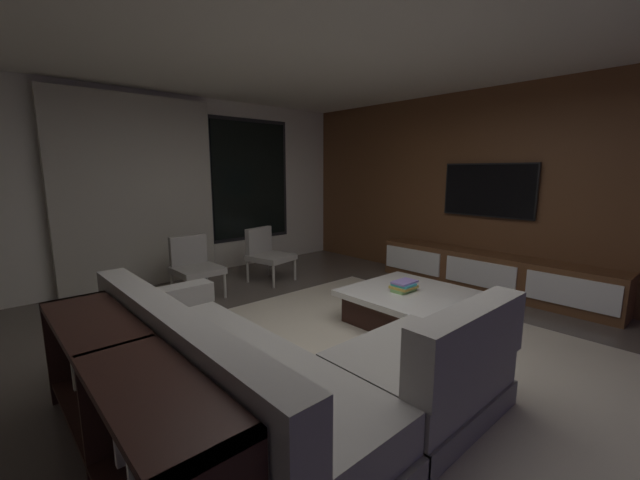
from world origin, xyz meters
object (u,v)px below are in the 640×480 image
object	(u,v)px
coffee_table	(408,307)
book_stack_on_coffee_table	(404,286)
sectional_couch	(279,374)
mounted_tv	(488,190)
media_console	(490,274)
accent_chair_by_curtain	(194,263)
accent_chair_near_window	(267,252)
console_table_behind_couch	(122,402)

from	to	relation	value
coffee_table	book_stack_on_coffee_table	distance (m)	0.23
sectional_couch	coffee_table	size ratio (longest dim) A/B	2.16
sectional_couch	mounted_tv	xyz separation A→B (m)	(3.86, 0.47, 1.06)
sectional_couch	book_stack_on_coffee_table	xyz separation A→B (m)	(1.91, 0.39, 0.12)
media_console	mounted_tv	distance (m)	1.13
sectional_couch	accent_chair_by_curtain	bearing A→B (deg)	76.08
sectional_couch	mounted_tv	bearing A→B (deg)	6.92
accent_chair_near_window	media_console	bearing A→B (deg)	-52.82
mounted_tv	book_stack_on_coffee_table	bearing A→B (deg)	-177.82
sectional_couch	book_stack_on_coffee_table	bearing A→B (deg)	11.66
book_stack_on_coffee_table	mounted_tv	xyz separation A→B (m)	(1.95, 0.07, 0.94)
book_stack_on_coffee_table	mounted_tv	world-z (taller)	mounted_tv
accent_chair_by_curtain	mounted_tv	size ratio (longest dim) A/B	0.62
coffee_table	mounted_tv	size ratio (longest dim) A/B	0.93
media_console	book_stack_on_coffee_table	bearing A→B (deg)	176.01
coffee_table	console_table_behind_couch	distance (m)	2.89
accent_chair_by_curtain	coffee_table	bearing A→B (deg)	-62.19
sectional_couch	console_table_behind_couch	distance (m)	0.93
coffee_table	accent_chair_by_curtain	bearing A→B (deg)	117.81
console_table_behind_couch	book_stack_on_coffee_table	bearing A→B (deg)	5.35
sectional_couch	accent_chair_near_window	world-z (taller)	sectional_couch
sectional_couch	accent_chair_near_window	bearing A→B (deg)	56.86
accent_chair_near_window	accent_chair_by_curtain	distance (m)	1.11
sectional_couch	mounted_tv	size ratio (longest dim) A/B	2.00
book_stack_on_coffee_table	accent_chair_near_window	distance (m)	2.36
mounted_tv	console_table_behind_couch	world-z (taller)	mounted_tv
coffee_table	accent_chair_near_window	distance (m)	2.41
coffee_table	book_stack_on_coffee_table	world-z (taller)	book_stack_on_coffee_table
media_console	accent_chair_near_window	bearing A→B (deg)	127.18
sectional_couch	media_console	distance (m)	3.69
mounted_tv	console_table_behind_couch	xyz separation A→B (m)	(-4.77, -0.34, -0.93)
book_stack_on_coffee_table	coffee_table	bearing A→B (deg)	-37.15
accent_chair_near_window	mounted_tv	size ratio (longest dim) A/B	0.62
media_console	console_table_behind_couch	distance (m)	4.60
coffee_table	book_stack_on_coffee_table	bearing A→B (deg)	142.85
sectional_couch	media_console	xyz separation A→B (m)	(3.68, 0.27, -0.04)
book_stack_on_coffee_table	accent_chair_by_curtain	xyz separation A→B (m)	(-1.23, 2.38, 0.02)
sectional_couch	coffee_table	world-z (taller)	sectional_couch
media_console	console_table_behind_couch	bearing A→B (deg)	-178.24
sectional_couch	media_console	bearing A→B (deg)	4.21
sectional_couch	media_console	size ratio (longest dim) A/B	0.81
book_stack_on_coffee_table	accent_chair_near_window	size ratio (longest dim) A/B	0.36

